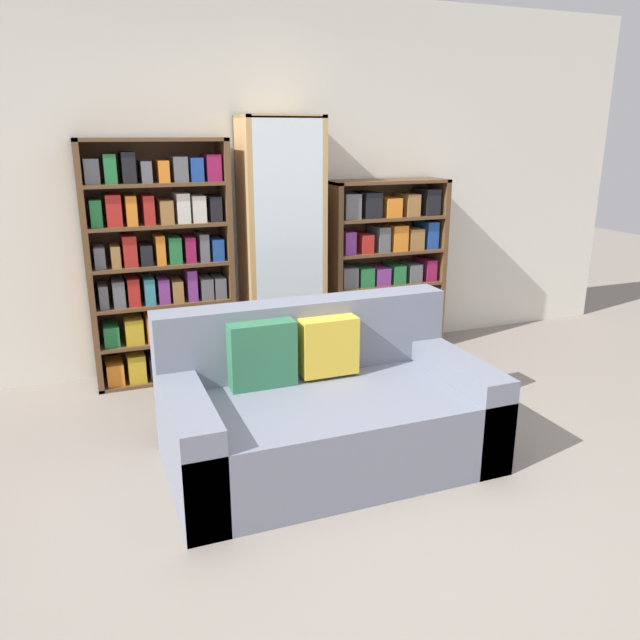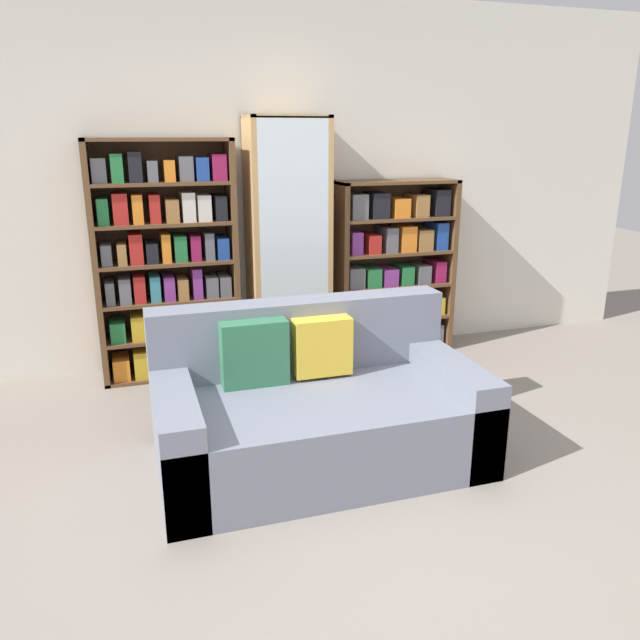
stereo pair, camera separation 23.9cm
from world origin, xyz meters
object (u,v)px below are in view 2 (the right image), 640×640
at_px(bookshelf_left, 167,265).
at_px(bookshelf_right, 393,271).
at_px(couch, 315,410).
at_px(display_cabinet, 288,245).
at_px(wine_bottle, 390,353).

bearing_deg(bookshelf_left, bookshelf_right, -0.00).
bearing_deg(couch, bookshelf_left, 112.51).
xyz_separation_m(display_cabinet, bookshelf_right, (0.87, 0.02, -0.25)).
bearing_deg(couch, wine_bottle, 49.65).
xyz_separation_m(bookshelf_left, display_cabinet, (0.89, -0.02, 0.10)).
height_order(bookshelf_left, wine_bottle, bookshelf_left).
relative_size(couch, wine_bottle, 4.99).
relative_size(bookshelf_right, wine_bottle, 4.05).
relative_size(couch, bookshelf_right, 1.23).
distance_m(couch, bookshelf_left, 1.74).
distance_m(couch, wine_bottle, 1.43).
height_order(bookshelf_left, bookshelf_right, bookshelf_left).
distance_m(bookshelf_left, display_cabinet, 0.89).
height_order(couch, bookshelf_left, bookshelf_left).
relative_size(couch, bookshelf_left, 1.00).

